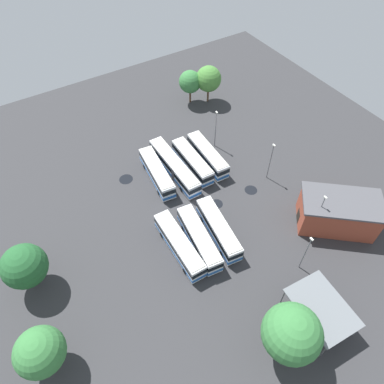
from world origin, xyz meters
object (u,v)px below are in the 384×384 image
object	(u,v)px
lamp_post_near_entrance	(319,212)
bus_row1_slot2	(174,167)
bus_row0_slot4	(179,245)
tree_northeast	(190,82)
lamp_post_mid_lot	(216,128)
lamp_post_by_building	(306,252)
bus_row1_slot3	(157,173)
bus_row0_slot3	(199,238)
maintenance_shelter	(322,308)
bus_row1_slot1	(192,162)
tree_west_edge	(40,352)
tree_south_edge	(292,333)
lamp_post_far_corner	(270,160)
depot_building	(338,213)
bus_row0_slot2	(218,229)
tree_east_edge	(24,266)
tree_northwest	(209,79)
bus_row1_slot0	(207,155)

from	to	relation	value
lamp_post_near_entrance	bus_row1_slot2	bearing A→B (deg)	29.49
bus_row0_slot4	tree_northeast	world-z (taller)	tree_northeast
lamp_post_mid_lot	bus_row0_slot4	bearing A→B (deg)	133.40
lamp_post_by_building	lamp_post_near_entrance	bearing A→B (deg)	-58.09
bus_row1_slot3	lamp_post_mid_lot	distance (m)	14.92
bus_row0_slot3	maintenance_shelter	world-z (taller)	maintenance_shelter
bus_row1_slot1	lamp_post_mid_lot	world-z (taller)	lamp_post_mid_lot
lamp_post_near_entrance	tree_west_edge	bearing A→B (deg)	87.32
bus_row1_slot2	tree_west_edge	world-z (taller)	tree_west_edge
tree_south_edge	tree_west_edge	bearing A→B (deg)	61.52
bus_row0_slot3	lamp_post_far_corner	xyz separation A→B (m)	(5.85, -18.99, 2.74)
lamp_post_far_corner	lamp_post_near_entrance	distance (m)	13.27
depot_building	lamp_post_by_building	distance (m)	11.19
depot_building	bus_row1_slot1	bearing A→B (deg)	29.40
tree_northeast	tree_west_edge	size ratio (longest dim) A/B	0.96
depot_building	tree_northeast	bearing A→B (deg)	3.18
bus_row0_slot3	lamp_post_far_corner	size ratio (longest dim) A/B	1.48
bus_row0_slot4	lamp_post_mid_lot	world-z (taller)	lamp_post_mid_lot
bus_row0_slot2	maintenance_shelter	xyz separation A→B (m)	(-18.70, -3.78, 1.85)
bus_row1_slot2	tree_west_edge	distance (m)	37.35
bus_row0_slot3	lamp_post_mid_lot	bearing A→B (deg)	-40.17
depot_building	tree_south_edge	size ratio (longest dim) A/B	1.41
bus_row0_slot3	tree_east_edge	world-z (taller)	tree_east_edge
tree_northwest	lamp_post_near_entrance	bearing A→B (deg)	172.58
bus_row0_slot4	lamp_post_mid_lot	size ratio (longest dim) A/B	1.46
tree_south_edge	tree_west_edge	world-z (taller)	tree_south_edge
tree_northeast	bus_row0_slot4	bearing A→B (deg)	146.02
maintenance_shelter	tree_west_edge	size ratio (longest dim) A/B	1.15
lamp_post_far_corner	lamp_post_mid_lot	bearing A→B (deg)	15.05
bus_row0_slot2	tree_south_edge	distance (m)	20.30
bus_row1_slot3	tree_northwest	xyz separation A→B (m)	(15.97, -21.89, 4.00)
bus_row1_slot3	maintenance_shelter	bearing A→B (deg)	-169.78
bus_row0_slot4	bus_row1_slot2	size ratio (longest dim) A/B	0.82
maintenance_shelter	tree_northwest	distance (m)	53.48
depot_building	tree_south_edge	xyz separation A→B (m)	(-11.18, 21.19, 3.44)
bus_row1_slot1	tree_west_edge	xyz separation A→B (m)	(-20.69, 34.12, 3.31)
bus_row0_slot2	bus_row0_slot3	size ratio (longest dim) A/B	0.99
bus_row1_slot0	lamp_post_far_corner	xyz separation A→B (m)	(-9.46, -7.29, 2.74)
bus_row0_slot4	tree_south_edge	world-z (taller)	tree_south_edge
tree_south_edge	bus_row0_slot2	bearing A→B (deg)	-9.26
bus_row0_slot2	bus_row1_slot3	xyz separation A→B (m)	(16.45, 2.56, 0.00)
bus_row0_slot4	bus_row1_slot3	bearing A→B (deg)	-15.64
bus_row1_slot2	lamp_post_near_entrance	xyz separation A→B (m)	(-23.32, -13.19, 2.81)
bus_row0_slot2	tree_east_edge	xyz separation A→B (m)	(7.17, 28.08, 3.50)
tree_northwest	tree_northeast	bearing A→B (deg)	63.38
lamp_post_by_building	lamp_post_near_entrance	distance (m)	8.02
bus_row0_slot3	depot_building	world-z (taller)	depot_building
maintenance_shelter	lamp_post_mid_lot	world-z (taller)	lamp_post_mid_lot
tree_northwest	tree_west_edge	xyz separation A→B (m)	(-37.62, 48.87, -0.69)
lamp_post_by_building	tree_west_edge	xyz separation A→B (m)	(6.28, 36.90, 0.71)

